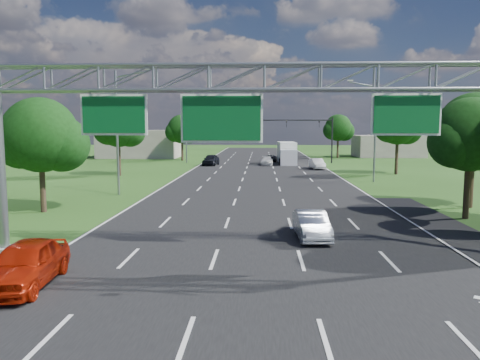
# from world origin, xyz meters

# --- Properties ---
(ground) EXTENTS (220.00, 220.00, 0.00)m
(ground) POSITION_xyz_m (0.00, 30.00, 0.00)
(ground) COLOR #234715
(ground) RESTS_ON ground
(road) EXTENTS (18.00, 180.00, 0.02)m
(road) POSITION_xyz_m (0.00, 30.00, 0.00)
(road) COLOR black
(road) RESTS_ON ground
(road_flare) EXTENTS (3.00, 30.00, 0.02)m
(road_flare) POSITION_xyz_m (10.20, 14.00, 0.00)
(road_flare) COLOR black
(road_flare) RESTS_ON ground
(sign_gantry) EXTENTS (23.50, 1.00, 9.56)m
(sign_gantry) POSITION_xyz_m (0.33, 12.00, 6.89)
(sign_gantry) COLOR gray
(sign_gantry) RESTS_ON ground
(traffic_signal) EXTENTS (12.21, 0.24, 7.00)m
(traffic_signal) POSITION_xyz_m (7.48, 65.00, 5.17)
(traffic_signal) COLOR black
(traffic_signal) RESTS_ON ground
(streetlight_l_near) EXTENTS (2.97, 0.22, 10.16)m
(streetlight_l_near) POSITION_xyz_m (-11.30, 30.00, 5.58)
(streetlight_l_near) COLOR gray
(streetlight_l_near) RESTS_ON ground
(streetlight_l_far) EXTENTS (2.97, 0.22, 10.16)m
(streetlight_l_far) POSITION_xyz_m (-11.30, 65.00, 5.58)
(streetlight_l_far) COLOR gray
(streetlight_l_far) RESTS_ON ground
(streetlight_r_mid) EXTENTS (2.97, 0.22, 10.16)m
(streetlight_r_mid) POSITION_xyz_m (11.30, 40.00, 5.58)
(streetlight_r_mid) COLOR gray
(streetlight_r_mid) RESTS_ON ground
(tree_verge_la) EXTENTS (5.76, 4.80, 7.40)m
(tree_verge_la) POSITION_xyz_m (-13.92, 22.04, 4.76)
(tree_verge_la) COLOR #2D2116
(tree_verge_la) RESTS_ON ground
(tree_verge_lb) EXTENTS (5.76, 4.80, 8.06)m
(tree_verge_lb) POSITION_xyz_m (-15.92, 45.04, 5.41)
(tree_verge_lb) COLOR #2D2116
(tree_verge_lb) RESTS_ON ground
(tree_verge_lc) EXTENTS (5.76, 4.80, 7.62)m
(tree_verge_lc) POSITION_xyz_m (-12.92, 70.04, 4.98)
(tree_verge_lc) COLOR #2D2116
(tree_verge_lc) RESTS_ON ground
(tree_verge_rd) EXTENTS (5.76, 4.80, 8.28)m
(tree_verge_rd) POSITION_xyz_m (16.08, 48.04, 5.63)
(tree_verge_rd) COLOR #2D2116
(tree_verge_rd) RESTS_ON ground
(tree_verge_re) EXTENTS (5.76, 4.80, 7.84)m
(tree_verge_re) POSITION_xyz_m (14.08, 78.04, 5.20)
(tree_verge_re) COLOR #2D2116
(tree_verge_re) RESTS_ON ground
(building_left) EXTENTS (14.00, 10.00, 5.00)m
(building_left) POSITION_xyz_m (-22.00, 78.00, 2.50)
(building_left) COLOR gray
(building_left) RESTS_ON ground
(building_right) EXTENTS (12.00, 9.00, 4.00)m
(building_right) POSITION_xyz_m (24.00, 82.00, 2.00)
(building_right) COLOR gray
(building_right) RESTS_ON ground
(red_coupe) EXTENTS (2.21, 4.79, 1.59)m
(red_coupe) POSITION_xyz_m (-8.00, 7.96, 0.79)
(red_coupe) COLOR #AB1D07
(red_coupe) RESTS_ON ground
(silver_sedan) EXTENTS (1.67, 4.19, 1.35)m
(silver_sedan) POSITION_xyz_m (2.64, 15.44, 0.68)
(silver_sedan) COLOR silver
(silver_sedan) RESTS_ON ground
(car_queue_a) EXTENTS (1.84, 4.24, 1.22)m
(car_queue_a) POSITION_xyz_m (1.00, 61.11, 0.61)
(car_queue_a) COLOR silver
(car_queue_a) RESTS_ON ground
(car_queue_b) EXTENTS (2.14, 4.00, 1.07)m
(car_queue_b) POSITION_xyz_m (1.73, 67.64, 0.53)
(car_queue_b) COLOR black
(car_queue_b) RESTS_ON ground
(car_queue_c) EXTENTS (2.38, 4.90, 1.61)m
(car_queue_c) POSITION_xyz_m (-7.15, 60.18, 0.81)
(car_queue_c) COLOR black
(car_queue_c) RESTS_ON ground
(car_queue_d) EXTENTS (1.93, 4.33, 1.38)m
(car_queue_d) POSITION_xyz_m (7.55, 54.68, 0.69)
(car_queue_d) COLOR silver
(car_queue_d) RESTS_ON ground
(box_truck) EXTENTS (2.74, 8.70, 3.26)m
(box_truck) POSITION_xyz_m (4.08, 63.89, 1.57)
(box_truck) COLOR white
(box_truck) RESTS_ON ground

